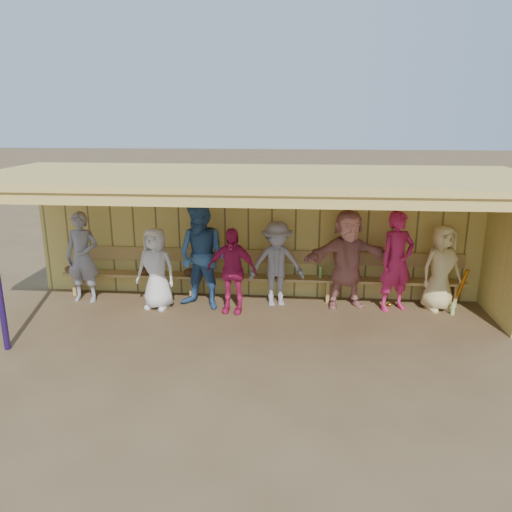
{
  "coord_description": "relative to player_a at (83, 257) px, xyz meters",
  "views": [
    {
      "loc": [
        0.71,
        -7.89,
        3.39
      ],
      "look_at": [
        0.0,
        0.35,
        1.05
      ],
      "focal_mm": 35.0,
      "sensor_mm": 36.0,
      "label": 1
    }
  ],
  "objects": [
    {
      "name": "ground",
      "position": [
        3.26,
        -0.68,
        -0.85
      ],
      "size": [
        90.0,
        90.0,
        0.0
      ],
      "primitive_type": "plane",
      "color": "brown",
      "rests_on": "ground"
    },
    {
      "name": "player_a",
      "position": [
        0.0,
        0.0,
        0.0
      ],
      "size": [
        0.63,
        0.42,
        1.71
      ],
      "primitive_type": "imported",
      "rotation": [
        0.0,
        0.0,
        -0.02
      ],
      "color": "gray",
      "rests_on": "ground"
    },
    {
      "name": "player_b",
      "position": [
        1.45,
        -0.24,
        -0.11
      ],
      "size": [
        0.81,
        0.61,
        1.5
      ],
      "primitive_type": "imported",
      "rotation": [
        0.0,
        0.0,
        -0.2
      ],
      "color": "silver",
      "rests_on": "ground"
    },
    {
      "name": "player_c",
      "position": [
        2.28,
        -0.14,
        0.11
      ],
      "size": [
        1.13,
        1.0,
        1.93
      ],
      "primitive_type": "imported",
      "rotation": [
        0.0,
        0.0,
        -0.34
      ],
      "color": "#38639A",
      "rests_on": "ground"
    },
    {
      "name": "player_d",
      "position": [
        2.83,
        -0.29,
        -0.09
      ],
      "size": [
        0.94,
        0.49,
        1.53
      ],
      "primitive_type": "imported",
      "rotation": [
        0.0,
        0.0,
        -0.13
      ],
      "color": "#C11E58",
      "rests_on": "ground"
    },
    {
      "name": "player_e",
      "position": [
        3.6,
        0.1,
        -0.07
      ],
      "size": [
        1.11,
        0.78,
        1.57
      ],
      "primitive_type": "imported",
      "rotation": [
        0.0,
        0.0,
        0.2
      ],
      "color": "gray",
      "rests_on": "ground"
    },
    {
      "name": "player_f",
      "position": [
        4.86,
        0.13,
        0.05
      ],
      "size": [
        1.75,
        0.91,
        1.8
      ],
      "primitive_type": "imported",
      "rotation": [
        0.0,
        0.0,
        0.23
      ],
      "color": "tan",
      "rests_on": "ground"
    },
    {
      "name": "player_g",
      "position": [
        5.72,
        0.06,
        0.05
      ],
      "size": [
        0.78,
        0.67,
        1.8
      ],
      "primitive_type": "imported",
      "rotation": [
        0.0,
        0.0,
        0.43
      ],
      "color": "#B81D50",
      "rests_on": "ground"
    },
    {
      "name": "player_h",
      "position": [
        6.52,
        0.13,
        -0.08
      ],
      "size": [
        0.89,
        0.73,
        1.56
      ],
      "primitive_type": "imported",
      "rotation": [
        0.0,
        0.0,
        0.37
      ],
      "color": "#E2C97F",
      "rests_on": "ground"
    },
    {
      "name": "dugout_structure",
      "position": [
        3.65,
        0.01,
        0.84
      ],
      "size": [
        8.8,
        3.2,
        2.5
      ],
      "color": "#D7BE5C",
      "rests_on": "ground"
    },
    {
      "name": "bench",
      "position": [
        3.26,
        0.44,
        -0.33
      ],
      "size": [
        7.6,
        0.34,
        0.93
      ],
      "color": "tan",
      "rests_on": "ground"
    },
    {
      "name": "dugout_equipment",
      "position": [
        1.97,
        0.31,
        -0.36
      ],
      "size": [
        7.51,
        0.62,
        0.8
      ],
      "color": "orange",
      "rests_on": "ground"
    }
  ]
}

